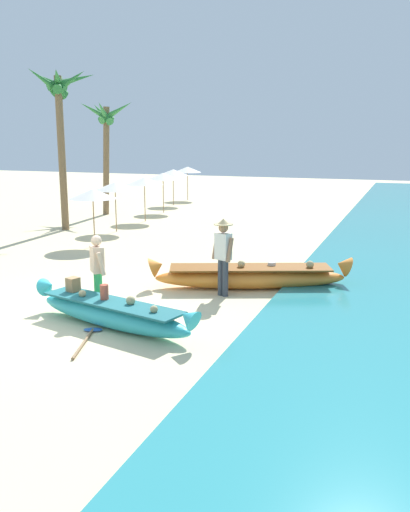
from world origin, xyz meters
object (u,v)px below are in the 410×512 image
person_vendor_hatted (223,252)px  palm_tree_tall_inland (107,125)px  person_tourist_customer (98,269)px  boat_cyan_foreground (112,313)px  boat_orange_midground (250,276)px  palm_tree_leaning_seaward (60,100)px  paddle (87,338)px

person_vendor_hatted → palm_tree_tall_inland: palm_tree_tall_inland is taller
person_tourist_customer → palm_tree_tall_inland: palm_tree_tall_inland is taller
boat_cyan_foreground → palm_tree_tall_inland: palm_tree_tall_inland is taller
boat_cyan_foreground → boat_orange_midground: bearing=64.7°
palm_tree_leaning_seaward → paddle: bearing=-54.1°
palm_tree_leaning_seaward → paddle: size_ratio=4.09×
palm_tree_tall_inland → person_vendor_hatted: bearing=-49.7°
boat_orange_midground → paddle: size_ratio=3.17×
palm_tree_tall_inland → boat_orange_midground: bearing=-46.2°
person_tourist_customer → paddle: (0.65, -1.50, -0.89)m
person_tourist_customer → palm_tree_leaning_seaward: (-6.75, 8.72, 4.02)m
boat_cyan_foreground → boat_orange_midground: (1.72, 3.65, 0.01)m
boat_orange_midground → paddle: (-1.81, -4.41, -0.26)m
boat_cyan_foreground → paddle: boat_cyan_foreground is taller
boat_cyan_foreground → paddle: 0.80m
boat_cyan_foreground → person_tourist_customer: 1.22m
boat_cyan_foreground → person_tourist_customer: bearing=134.6°
palm_tree_tall_inland → palm_tree_leaning_seaward: palm_tree_leaning_seaward is taller
paddle → palm_tree_leaning_seaward: bearing=125.9°
boat_orange_midground → paddle: bearing=-112.3°
boat_orange_midground → person_tourist_customer: 3.86m
person_tourist_customer → palm_tree_tall_inland: (-7.37, 13.15, 3.20)m
boat_orange_midground → palm_tree_tall_inland: size_ratio=0.90×
person_vendor_hatted → person_tourist_customer: person_vendor_hatted is taller
boat_cyan_foreground → palm_tree_tall_inland: 16.53m
person_tourist_customer → person_vendor_hatted: bearing=45.2°
person_vendor_hatted → palm_tree_leaning_seaward: palm_tree_leaning_seaward is taller
boat_orange_midground → palm_tree_leaning_seaward: (-9.21, 5.81, 4.65)m
boat_cyan_foreground → person_vendor_hatted: 3.19m
paddle → palm_tree_tall_inland: bearing=118.7°
boat_orange_midground → palm_tree_tall_inland: bearing=133.8°
boat_cyan_foreground → person_vendor_hatted: person_vendor_hatted is taller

